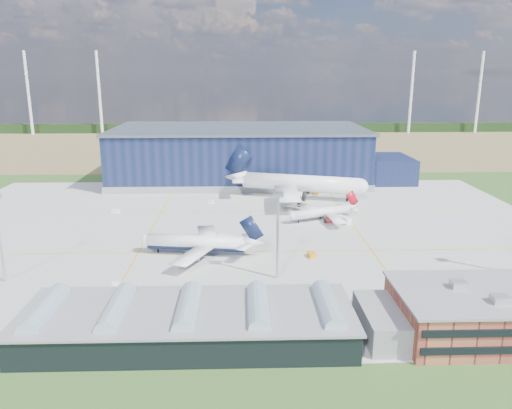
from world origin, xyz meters
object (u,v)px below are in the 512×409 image
gse_tug_b (225,304)px  car_b (276,307)px  airliner_navy (196,235)px  gse_cart_a (211,202)px  gse_cart_b (115,211)px  car_a (248,308)px  ops_building (509,312)px  airliner_widebody (301,175)px  airstair (119,291)px  light_mast_center (278,222)px  gse_tug_a (312,255)px  gse_van_b (344,220)px  gse_tug_c (317,193)px  hangar (245,157)px  airliner_red (322,208)px  gse_van_a (226,239)px

gse_tug_b → car_b: gse_tug_b is taller
airliner_navy → gse_tug_b: airliner_navy is taller
gse_cart_a → gse_cart_b: bearing=-141.4°
gse_tug_b → car_a: (5.23, -2.00, 0.05)m
ops_building → airliner_widebody: bearing=104.2°
gse_cart_b → airstair: bearing=-151.6°
light_mast_center → gse_tug_a: size_ratio=7.22×
gse_van_b → gse_tug_c: size_ratio=1.76×
car_b → gse_van_b: bearing=-37.2°
airliner_widebody → gse_tug_b: bearing=-88.3°
hangar → gse_tug_a: hangar is taller
airliner_widebody → gse_tug_c: bearing=58.5°
gse_cart_a → car_a: 96.95m
airliner_red → car_b: 73.30m
gse_cart_a → car_b: size_ratio=0.84×
gse_cart_a → airstair: bearing=-82.9°
airliner_red → hangar: bearing=-92.0°
gse_van_b → car_a: bearing=-153.4°
light_mast_center → airliner_widebody: (15.94, 85.00, -5.10)m
gse_tug_b → gse_van_a: gse_van_a is taller
ops_building → gse_cart_a: size_ratio=14.92×
light_mast_center → gse_tug_b: (-13.14, -16.00, -14.82)m
airliner_widebody → gse_tug_c: (8.11, 7.00, -9.66)m
gse_tug_a → gse_cart_b: gse_cart_b is taller
airliner_red → gse_cart_a: 49.05m
light_mast_center → gse_tug_c: (24.05, 92.00, -14.76)m
hangar → car_a: hangar is taller
gse_tug_c → car_a: bearing=-89.8°
ops_building → airliner_navy: bearing=144.6°
gse_tug_c → ops_building: bearing=-63.9°
airliner_navy → car_b: (20.99, -36.00, -5.48)m
gse_tug_b → airstair: size_ratio=0.65×
gse_cart_a → airliner_red: bearing=-14.0°
car_b → hangar: bearing=-11.5°
gse_van_a → airliner_red: bearing=-28.6°
hangar → car_b: bearing=-87.7°
gse_tug_a → gse_cart_a: (-32.71, 62.99, 0.00)m
light_mast_center → gse_van_a: light_mast_center is taller
gse_cart_a → car_b: (20.04, -95.98, -0.06)m
light_mast_center → car_a: light_mast_center is taller
gse_tug_a → gse_van_a: (-25.18, 13.19, 0.62)m
gse_cart_a → car_a: (13.66, -95.98, -0.00)m
gse_tug_a → car_a: size_ratio=0.81×
gse_tug_b → gse_van_b: (40.39, 64.36, 0.62)m
airstair → car_b: size_ratio=1.19×
airliner_navy → airstair: bearing=68.5°
light_mast_center → gse_tug_c: size_ratio=7.50×
gse_cart_a → car_b: 98.06m
airliner_navy → gse_tug_c: airliner_navy is taller
gse_tug_c → gse_van_b: bearing=-69.4°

